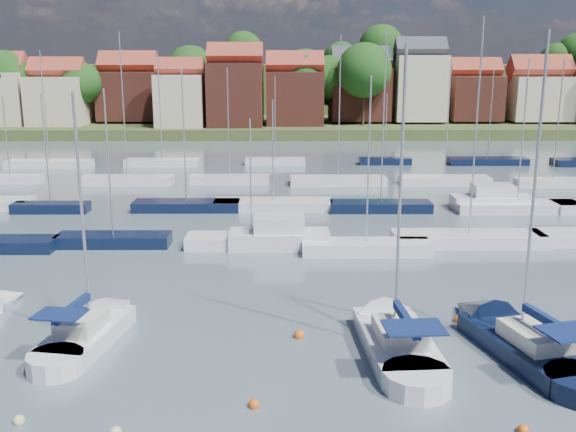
{
  "coord_description": "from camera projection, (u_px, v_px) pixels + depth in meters",
  "views": [
    {
      "loc": [
        -4.97,
        -23.39,
        12.77
      ],
      "look_at": [
        -4.74,
        14.0,
        3.74
      ],
      "focal_mm": 40.0,
      "sensor_mm": 36.0,
      "label": 1
    }
  ],
  "objects": [
    {
      "name": "buoy_a",
      "position": [
        19.0,
        423.0,
        23.26
      ],
      "size": [
        0.42,
        0.42,
        0.42
      ],
      "primitive_type": "sphere",
      "color": "beige",
      "rests_on": "ground"
    },
    {
      "name": "sailboat_centre",
      "position": [
        390.0,
        334.0,
        29.99
      ],
      "size": [
        3.54,
        10.91,
        14.65
      ],
      "rotation": [
        0.0,
        0.0,
        1.64
      ],
      "color": "silver",
      "rests_on": "ground"
    },
    {
      "name": "buoy_c",
      "position": [
        254.0,
        407.0,
        24.33
      ],
      "size": [
        0.45,
        0.45,
        0.45
      ],
      "primitive_type": "sphere",
      "color": "#D85914",
      "rests_on": "ground"
    },
    {
      "name": "sailboat_navy",
      "position": [
        510.0,
        337.0,
        29.61
      ],
      "size": [
        5.62,
        11.37,
        15.26
      ],
      "rotation": [
        0.0,
        0.0,
        1.83
      ],
      "color": "black",
      "rests_on": "ground"
    },
    {
      "name": "buoy_e",
      "position": [
        459.0,
        322.0,
        32.29
      ],
      "size": [
        0.51,
        0.51,
        0.51
      ],
      "primitive_type": "sphere",
      "color": "#D85914",
      "rests_on": "ground"
    },
    {
      "name": "marina_field",
      "position": [
        358.0,
        197.0,
        59.84
      ],
      "size": [
        79.62,
        41.41,
        15.93
      ],
      "color": "silver",
      "rests_on": "ground"
    },
    {
      "name": "sailboat_left",
      "position": [
        95.0,
        329.0,
        30.53
      ],
      "size": [
        3.88,
        9.35,
        12.46
      ],
      "rotation": [
        0.0,
        0.0,
        1.4
      ],
      "color": "silver",
      "rests_on": "ground"
    },
    {
      "name": "far_shore_town",
      "position": [
        314.0,
        96.0,
        153.66
      ],
      "size": [
        212.46,
        90.0,
        22.27
      ],
      "color": "#414D26",
      "rests_on": "ground"
    },
    {
      "name": "ground",
      "position": [
        333.0,
        192.0,
        64.65
      ],
      "size": [
        260.0,
        260.0,
        0.0
      ],
      "primitive_type": "plane",
      "color": "#495563",
      "rests_on": "ground"
    },
    {
      "name": "buoy_g",
      "position": [
        299.0,
        337.0,
        30.48
      ],
      "size": [
        0.53,
        0.53,
        0.53
      ],
      "primitive_type": "sphere",
      "color": "#D85914",
      "rests_on": "ground"
    }
  ]
}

